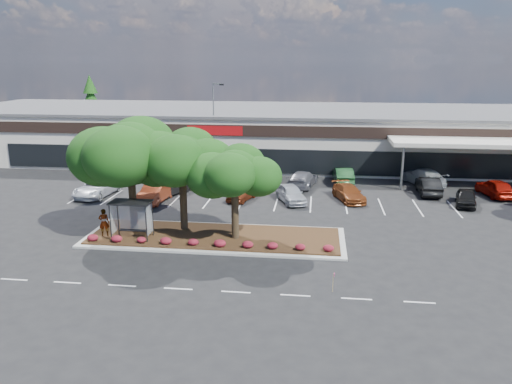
# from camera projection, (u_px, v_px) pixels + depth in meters

# --- Properties ---
(ground) EXTENTS (160.00, 160.00, 0.00)m
(ground) POSITION_uv_depth(u_px,v_px,m) (234.00, 262.00, 30.78)
(ground) COLOR black
(ground) RESTS_ON ground
(retail_store) EXTENTS (80.40, 25.20, 6.25)m
(retail_store) POSITION_uv_depth(u_px,v_px,m) (279.00, 133.00, 62.48)
(retail_store) COLOR silver
(retail_store) RESTS_ON ground
(landscape_island) EXTENTS (18.00, 6.00, 0.26)m
(landscape_island) POSITION_uv_depth(u_px,v_px,m) (215.00, 237.00, 34.82)
(landscape_island) COLOR #ACACA7
(landscape_island) RESTS_ON ground
(lane_markings) EXTENTS (33.12, 20.06, 0.01)m
(lane_markings) POSITION_uv_depth(u_px,v_px,m) (253.00, 212.00, 40.79)
(lane_markings) COLOR silver
(lane_markings) RESTS_ON ground
(shrub_row) EXTENTS (17.00, 0.80, 0.50)m
(shrub_row) POSITION_uv_depth(u_px,v_px,m) (208.00, 242.00, 32.71)
(shrub_row) COLOR maroon
(shrub_row) RESTS_ON landscape_island
(bus_shelter) EXTENTS (2.75, 1.55, 2.59)m
(bus_shelter) POSITION_uv_depth(u_px,v_px,m) (132.00, 209.00, 33.91)
(bus_shelter) COLOR black
(bus_shelter) RESTS_ON landscape_island
(island_tree_west) EXTENTS (7.20, 7.20, 7.89)m
(island_tree_west) POSITION_uv_depth(u_px,v_px,m) (131.00, 176.00, 34.97)
(island_tree_west) COLOR #103D0E
(island_tree_west) RESTS_ON landscape_island
(island_tree_mid) EXTENTS (6.60, 6.60, 7.32)m
(island_tree_mid) POSITION_uv_depth(u_px,v_px,m) (183.00, 179.00, 35.29)
(island_tree_mid) COLOR #103D0E
(island_tree_mid) RESTS_ON landscape_island
(island_tree_east) EXTENTS (5.80, 5.80, 6.50)m
(island_tree_east) POSITION_uv_depth(u_px,v_px,m) (235.00, 192.00, 33.48)
(island_tree_east) COLOR #103D0E
(island_tree_east) RESTS_ON landscape_island
(conifer_north_west) EXTENTS (4.40, 4.40, 10.00)m
(conifer_north_west) POSITION_uv_depth(u_px,v_px,m) (92.00, 107.00, 77.18)
(conifer_north_west) COLOR #103D0E
(conifer_north_west) RESTS_ON ground
(person_waiting) EXTENTS (0.82, 0.66, 1.94)m
(person_waiting) POSITION_uv_depth(u_px,v_px,m) (104.00, 222.00, 34.48)
(person_waiting) COLOR #594C47
(person_waiting) RESTS_ON landscape_island
(light_pole) EXTENTS (1.43, 0.66, 9.75)m
(light_pole) POSITION_uv_depth(u_px,v_px,m) (215.00, 133.00, 54.80)
(light_pole) COLOR #ACACA7
(light_pole) RESTS_ON ground
(survey_stake) EXTENTS (0.07, 0.14, 1.09)m
(survey_stake) POSITION_uv_depth(u_px,v_px,m) (333.00, 280.00, 26.70)
(survey_stake) COLOR tan
(survey_stake) RESTS_ON ground
(car_0) EXTENTS (3.05, 5.73, 1.53)m
(car_0) POSITION_uv_depth(u_px,v_px,m) (97.00, 188.00, 45.63)
(car_0) COLOR silver
(car_0) RESTS_ON ground
(car_1) EXTENTS (2.26, 5.26, 1.68)m
(car_1) POSITION_uv_depth(u_px,v_px,m) (155.00, 193.00, 43.64)
(car_1) COLOR maroon
(car_1) RESTS_ON ground
(car_2) EXTENTS (3.30, 4.72, 1.48)m
(car_2) POSITION_uv_depth(u_px,v_px,m) (171.00, 187.00, 46.04)
(car_2) COLOR black
(car_2) RESTS_ON ground
(car_3) EXTENTS (2.70, 4.20, 1.33)m
(car_3) POSITION_uv_depth(u_px,v_px,m) (242.00, 193.00, 44.26)
(car_3) COLOR maroon
(car_3) RESTS_ON ground
(car_4) EXTENTS (3.37, 4.90, 1.55)m
(car_4) POSITION_uv_depth(u_px,v_px,m) (291.00, 193.00, 43.62)
(car_4) COLOR #B0B5BC
(car_4) RESTS_ON ground
(car_6) EXTENTS (3.25, 5.09, 1.37)m
(car_6) POSITION_uv_depth(u_px,v_px,m) (349.00, 193.00, 44.14)
(car_6) COLOR brown
(car_6) RESTS_ON ground
(car_8) EXTENTS (2.58, 4.34, 1.39)m
(car_8) POSITION_uv_depth(u_px,v_px,m) (466.00, 198.00, 42.58)
(car_8) COLOR black
(car_8) RESTS_ON ground
(car_9) EXTENTS (2.45, 5.23, 1.48)m
(car_9) POSITION_uv_depth(u_px,v_px,m) (170.00, 180.00, 48.67)
(car_9) COLOR navy
(car_9) RESTS_ON ground
(car_10) EXTENTS (2.09, 4.93, 1.66)m
(car_10) POSITION_uv_depth(u_px,v_px,m) (197.00, 175.00, 50.41)
(car_10) COLOR #9A9EA5
(car_10) RESTS_ON ground
(car_11) EXTENTS (3.57, 5.33, 1.36)m
(car_11) POSITION_uv_depth(u_px,v_px,m) (215.00, 181.00, 48.31)
(car_11) COLOR black
(car_11) RESTS_ON ground
(car_12) EXTENTS (4.04, 6.01, 1.62)m
(car_12) POSITION_uv_depth(u_px,v_px,m) (251.00, 175.00, 50.52)
(car_12) COLOR black
(car_12) RESTS_ON ground
(car_13) EXTENTS (3.27, 5.71, 1.56)m
(car_13) POSITION_uv_depth(u_px,v_px,m) (303.00, 179.00, 48.90)
(car_13) COLOR slate
(car_13) RESTS_ON ground
(car_14) EXTENTS (2.09, 5.08, 1.64)m
(car_14) POSITION_uv_depth(u_px,v_px,m) (343.00, 175.00, 50.32)
(car_14) COLOR #1D4A23
(car_14) RESTS_ON ground
(car_15) EXTENTS (1.86, 4.99, 1.63)m
(car_15) POSITION_uv_depth(u_px,v_px,m) (428.00, 186.00, 46.16)
(car_15) COLOR black
(car_15) RESTS_ON ground
(car_16) EXTENTS (4.03, 6.19, 1.67)m
(car_16) POSITION_uv_depth(u_px,v_px,m) (424.00, 177.00, 49.62)
(car_16) COLOR #A7ADB2
(car_16) RESTS_ON ground
(car_17) EXTENTS (2.69, 4.99, 1.61)m
(car_17) POSITION_uv_depth(u_px,v_px,m) (495.00, 188.00, 45.47)
(car_17) COLOR #9B1006
(car_17) RESTS_ON ground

